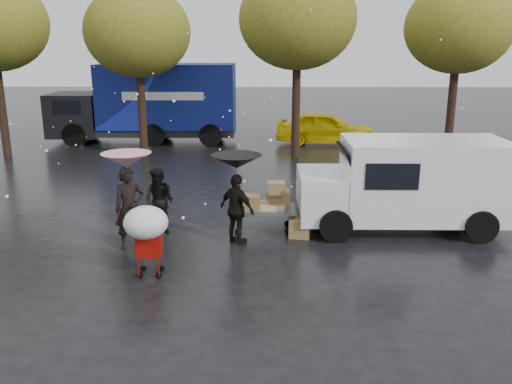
{
  "coord_description": "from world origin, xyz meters",
  "views": [
    {
      "loc": [
        1.25,
        -11.12,
        4.43
      ],
      "look_at": [
        1.08,
        1.0,
        1.06
      ],
      "focal_mm": 38.0,
      "sensor_mm": 36.0,
      "label": 1
    }
  ],
  "objects_px": {
    "shopping_cart": "(146,226)",
    "blue_truck": "(150,103)",
    "white_van": "(407,182)",
    "yellow_taxi": "(325,128)",
    "person_black": "(237,209)",
    "vendor_cart": "(267,202)",
    "person_pink": "(130,208)"
  },
  "relations": [
    {
      "from": "person_black",
      "to": "vendor_cart",
      "type": "height_order",
      "value": "person_black"
    },
    {
      "from": "shopping_cart",
      "to": "white_van",
      "type": "distance_m",
      "value": 6.44
    },
    {
      "from": "vendor_cart",
      "to": "person_pink",
      "type": "bearing_deg",
      "value": -159.44
    },
    {
      "from": "person_pink",
      "to": "blue_truck",
      "type": "distance_m",
      "value": 13.47
    },
    {
      "from": "white_van",
      "to": "blue_truck",
      "type": "relative_size",
      "value": 0.59
    },
    {
      "from": "shopping_cart",
      "to": "blue_truck",
      "type": "distance_m",
      "value": 15.17
    },
    {
      "from": "person_black",
      "to": "white_van",
      "type": "xyz_separation_m",
      "value": [
        4.06,
        1.12,
        0.35
      ]
    },
    {
      "from": "vendor_cart",
      "to": "shopping_cart",
      "type": "height_order",
      "value": "shopping_cart"
    },
    {
      "from": "person_black",
      "to": "yellow_taxi",
      "type": "height_order",
      "value": "person_black"
    },
    {
      "from": "shopping_cart",
      "to": "white_van",
      "type": "xyz_separation_m",
      "value": [
        5.68,
        3.03,
        0.1
      ]
    },
    {
      "from": "shopping_cart",
      "to": "blue_truck",
      "type": "bearing_deg",
      "value": 101.18
    },
    {
      "from": "yellow_taxi",
      "to": "shopping_cart",
      "type": "bearing_deg",
      "value": 168.79
    },
    {
      "from": "person_pink",
      "to": "vendor_cart",
      "type": "bearing_deg",
      "value": -7.6
    },
    {
      "from": "white_van",
      "to": "vendor_cart",
      "type": "bearing_deg",
      "value": -175.09
    },
    {
      "from": "person_black",
      "to": "white_van",
      "type": "distance_m",
      "value": 4.23
    },
    {
      "from": "vendor_cart",
      "to": "blue_truck",
      "type": "distance_m",
      "value": 13.25
    },
    {
      "from": "vendor_cart",
      "to": "white_van",
      "type": "xyz_separation_m",
      "value": [
        3.39,
        0.29,
        0.43
      ]
    },
    {
      "from": "white_van",
      "to": "yellow_taxi",
      "type": "distance_m",
      "value": 11.41
    },
    {
      "from": "white_van",
      "to": "yellow_taxi",
      "type": "bearing_deg",
      "value": 93.62
    },
    {
      "from": "shopping_cart",
      "to": "blue_truck",
      "type": "xyz_separation_m",
      "value": [
        -2.94,
        14.86,
        0.69
      ]
    },
    {
      "from": "shopping_cart",
      "to": "yellow_taxi",
      "type": "height_order",
      "value": "yellow_taxi"
    },
    {
      "from": "person_black",
      "to": "yellow_taxi",
      "type": "relative_size",
      "value": 0.37
    },
    {
      "from": "vendor_cart",
      "to": "yellow_taxi",
      "type": "xyz_separation_m",
      "value": [
        2.67,
        11.67,
        0.01
      ]
    },
    {
      "from": "person_pink",
      "to": "vendor_cart",
      "type": "height_order",
      "value": "person_pink"
    },
    {
      "from": "person_black",
      "to": "shopping_cart",
      "type": "distance_m",
      "value": 2.52
    },
    {
      "from": "yellow_taxi",
      "to": "vendor_cart",
      "type": "bearing_deg",
      "value": 174.92
    },
    {
      "from": "person_black",
      "to": "white_van",
      "type": "relative_size",
      "value": 0.33
    },
    {
      "from": "shopping_cart",
      "to": "yellow_taxi",
      "type": "relative_size",
      "value": 0.34
    },
    {
      "from": "person_black",
      "to": "blue_truck",
      "type": "xyz_separation_m",
      "value": [
        -4.56,
        12.95,
        0.95
      ]
    },
    {
      "from": "vendor_cart",
      "to": "shopping_cart",
      "type": "relative_size",
      "value": 1.04
    },
    {
      "from": "person_black",
      "to": "yellow_taxi",
      "type": "distance_m",
      "value": 12.93
    },
    {
      "from": "person_black",
      "to": "vendor_cart",
      "type": "xyz_separation_m",
      "value": [
        0.67,
        0.83,
        -0.08
      ]
    }
  ]
}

